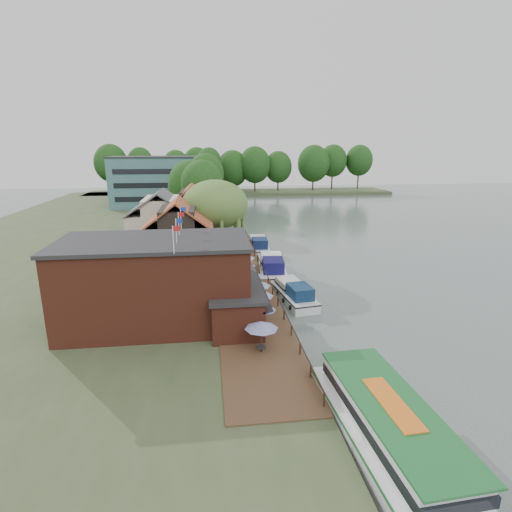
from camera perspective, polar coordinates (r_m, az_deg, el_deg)
name	(u,v)px	position (r m, az deg, el deg)	size (l,w,h in m)	color
ground	(336,319)	(38.40, 11.29, -8.76)	(260.00, 260.00, 0.00)	#4C5856
land_bank	(98,239)	(72.18, -21.68, 2.26)	(50.00, 140.00, 1.00)	#384728
quay_deck	(241,278)	(45.66, -2.19, -3.10)	(6.00, 50.00, 0.10)	#47301E
quay_rail	(264,272)	(46.28, 1.09, -2.25)	(0.20, 49.00, 1.00)	black
pub	(180,281)	(34.03, -10.76, -3.51)	(20.00, 11.00, 7.30)	maroon
hotel_block	(164,181)	(104.02, -13.00, 10.36)	(25.40, 12.40, 12.30)	#38666B
cottage_a	(179,236)	(48.39, -10.95, 2.85)	(8.60, 7.60, 8.50)	black
cottage_b	(162,221)	(58.43, -13.29, 4.84)	(9.60, 8.60, 8.50)	beige
cottage_c	(192,211)	(67.00, -9.09, 6.36)	(7.60, 7.60, 8.50)	black
willow	(216,220)	(53.00, -5.79, 5.19)	(8.60, 8.60, 10.43)	#476B2D
umbrella_0	(261,337)	(29.30, 0.78, -11.44)	(2.44, 2.44, 2.38)	navy
umbrella_1	(263,317)	(32.32, 0.97, -8.76)	(2.12, 2.12, 2.38)	#201B98
umbrella_2	(261,303)	(35.16, 0.66, -6.71)	(2.25, 2.25, 2.38)	navy
umbrella_3	(258,292)	(37.57, 0.22, -5.23)	(2.42, 2.42, 2.38)	navy
umbrella_4	(252,282)	(40.26, -0.52, -3.80)	(2.16, 2.16, 2.38)	navy
umbrella_5	(246,272)	(43.71, -1.39, -2.24)	(2.00, 2.00, 2.38)	navy
umbrella_6	(245,264)	(46.70, -1.62, -1.08)	(2.42, 2.42, 2.38)	navy
cruiser_0	(294,291)	(41.56, 5.39, -4.96)	(3.01, 9.31, 2.23)	silver
cruiser_1	(272,265)	(49.37, 2.31, -1.33)	(3.50, 10.82, 2.66)	white
cruiser_2	(259,244)	(60.94, 0.38, 1.78)	(3.19, 9.88, 2.40)	silver
tour_boat	(397,440)	(22.56, 19.49, -23.56)	(4.21, 14.98, 3.27)	silver
swan	(332,404)	(26.59, 10.76, -20.00)	(0.44, 0.44, 0.44)	white
bank_tree_0	(202,193)	(77.04, -7.68, 8.97)	(7.95, 7.95, 12.24)	#143811
bank_tree_1	(190,190)	(82.94, -9.39, 9.28)	(8.78, 8.78, 12.02)	#143811
bank_tree_2	(206,184)	(89.59, -7.12, 10.18)	(7.83, 7.83, 13.20)	#143811
bank_tree_3	(191,179)	(111.82, -9.23, 10.75)	(7.22, 7.22, 11.82)	#143811
bank_tree_4	(197,179)	(117.95, -8.46, 10.82)	(7.84, 7.84, 11.05)	#143811
bank_tree_5	(209,171)	(127.33, -6.68, 11.96)	(7.59, 7.59, 14.38)	#143811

